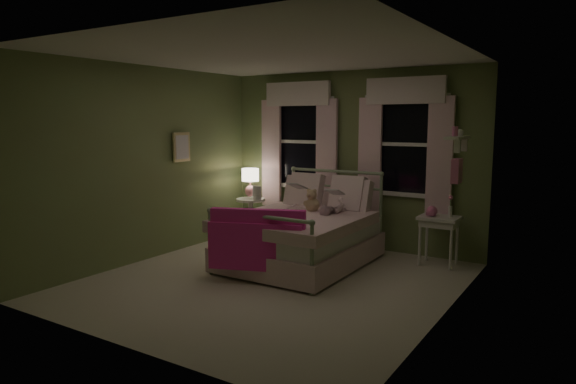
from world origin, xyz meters
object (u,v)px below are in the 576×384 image
Objects in this scene: bed at (302,235)px; teddy_bear at (312,202)px; child_left at (300,190)px; table_lamp at (250,179)px; nightstand_right at (439,224)px; nightstand_left at (251,213)px; child_right at (336,190)px.

teddy_bear is at bearing 90.00° from bed.
child_left reaches higher than table_lamp.
teddy_bear reaches higher than nightstand_right.
nightstand_right is (1.54, 0.62, -0.24)m from teddy_bear.
nightstand_right is at bearing 29.69° from bed.
child_right is at bearing -12.85° from nightstand_left.
bed is 4.53× the size of table_lamp.
nightstand_right is at bearing 1.32° from nightstand_left.
child_right is at bearing 56.40° from bed.
table_lamp is (-1.43, 0.81, 0.57)m from bed.
teddy_bear is 1.58m from nightstand_left.
bed is 1.64m from nightstand_left.
bed reaches higher than nightstand_right.
nightstand_right is at bearing 21.79° from teddy_bear.
child_left is 1.31m from nightstand_left.
nightstand_left is 0.54m from table_lamp.
bed is at bearing -150.31° from nightstand_right.
child_left is 1.53× the size of table_lamp.
child_right reaches higher than table_lamp.
bed is 0.76m from child_right.
child_left reaches higher than nightstand_right.
teddy_bear is 0.49× the size of nightstand_left.
nightstand_left is (-1.15, 0.39, -0.49)m from child_left.
bed is 0.49m from teddy_bear.
bed is at bearing 137.61° from child_left.
nightstand_left is at bearing 0.00° from table_lamp.
teddy_bear is at bearing 164.52° from child_left.
child_left is 1.21m from table_lamp.
child_right reaches higher than teddy_bear.
child_right is 1.75m from table_lamp.
bed is 6.39× the size of teddy_bear.
table_lamp is at bearing -4.72° from child_left.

